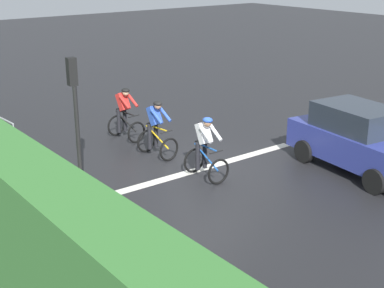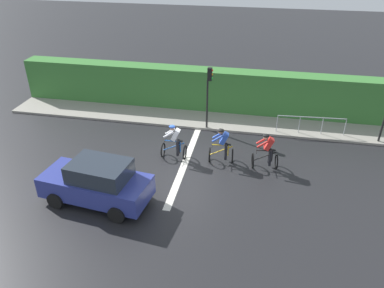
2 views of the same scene
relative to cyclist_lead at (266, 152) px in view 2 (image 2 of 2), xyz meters
name	(u,v)px [view 2 (image 2 of 2)]	position (x,y,z in m)	size (l,w,h in m)	color
ground_plane	(185,161)	(0.15, -3.55, -0.80)	(80.00, 80.00, 0.00)	black
sidewalk_kerb	(238,120)	(-4.39, -1.55, -0.74)	(2.80, 25.60, 0.12)	gray
stone_wall_low	(240,110)	(-5.29, -1.55, -0.54)	(0.44, 25.60, 0.51)	gray
hedge_wall	(241,92)	(-5.59, -1.55, 0.41)	(1.10, 25.60, 2.41)	#387533
road_marking_stop_line	(186,161)	(0.15, -3.52, -0.79)	(7.00, 0.30, 0.01)	silver
cyclist_lead	(266,152)	(0.00, 0.00, 0.00)	(0.81, 1.16, 1.66)	black
cyclist_second	(222,146)	(-0.11, -1.92, 0.00)	(0.78, 1.14, 1.66)	black
cyclist_mid	(174,143)	(-0.04, -4.06, 0.00)	(0.69, 1.09, 1.66)	black
car_navy	(97,182)	(3.58, -6.16, 0.08)	(2.26, 4.28, 1.76)	navy
traffic_light_near_crossing	(209,90)	(-3.10, -3.03, 1.43)	(0.21, 0.31, 3.34)	black
pedestrian_railing_kerbside	(311,121)	(-3.49, 2.13, -0.01)	(0.28, 3.36, 1.03)	#999EA3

